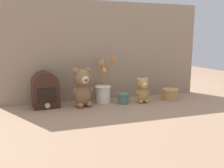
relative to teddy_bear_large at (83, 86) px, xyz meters
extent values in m
plane|color=#8E7056|center=(0.20, -0.01, -0.13)|extent=(4.00, 4.00, 0.00)
cube|color=gray|center=(0.20, 0.16, 0.21)|extent=(1.43, 0.02, 0.68)
ellipsoid|color=olive|center=(0.00, 0.00, -0.06)|extent=(0.12, 0.11, 0.14)
sphere|color=olive|center=(0.00, 0.00, 0.05)|extent=(0.11, 0.11, 0.11)
sphere|color=#D1B289|center=(0.01, -0.04, 0.05)|extent=(0.05, 0.05, 0.05)
sphere|color=black|center=(0.01, -0.06, 0.05)|extent=(0.01, 0.01, 0.01)
sphere|color=olive|center=(0.04, 0.01, 0.10)|extent=(0.04, 0.04, 0.04)
sphere|color=olive|center=(-0.04, 0.00, 0.10)|extent=(0.04, 0.04, 0.04)
ellipsoid|color=olive|center=(0.05, 0.00, -0.03)|extent=(0.04, 0.05, 0.07)
ellipsoid|color=olive|center=(-0.05, -0.01, -0.03)|extent=(0.04, 0.05, 0.07)
ellipsoid|color=olive|center=(0.03, -0.02, -0.11)|extent=(0.05, 0.06, 0.04)
ellipsoid|color=olive|center=(-0.02, -0.03, -0.11)|extent=(0.05, 0.06, 0.04)
ellipsoid|color=tan|center=(0.40, -0.02, -0.08)|extent=(0.07, 0.06, 0.10)
sphere|color=tan|center=(0.40, -0.02, 0.00)|extent=(0.08, 0.08, 0.08)
sphere|color=beige|center=(0.40, -0.05, -0.01)|extent=(0.04, 0.04, 0.04)
sphere|color=black|center=(0.40, -0.07, -0.01)|extent=(0.01, 0.01, 0.01)
sphere|color=tan|center=(0.43, -0.02, 0.03)|extent=(0.03, 0.03, 0.03)
sphere|color=tan|center=(0.38, -0.02, 0.03)|extent=(0.03, 0.03, 0.03)
ellipsoid|color=tan|center=(0.44, -0.03, -0.06)|extent=(0.02, 0.03, 0.05)
ellipsoid|color=tan|center=(0.37, -0.03, -0.06)|extent=(0.02, 0.03, 0.05)
ellipsoid|color=tan|center=(0.42, -0.05, -0.12)|extent=(0.03, 0.04, 0.03)
ellipsoid|color=tan|center=(0.38, -0.05, -0.12)|extent=(0.03, 0.04, 0.03)
cylinder|color=silver|center=(0.15, 0.05, -0.07)|extent=(0.10, 0.10, 0.11)
torus|color=silver|center=(0.15, 0.05, -0.02)|extent=(0.11, 0.11, 0.01)
cylinder|color=#9E7542|center=(0.15, 0.02, 0.04)|extent=(0.04, 0.01, 0.11)
ellipsoid|color=gold|center=(0.14, 0.00, 0.10)|extent=(0.03, 0.02, 0.04)
cylinder|color=#9E7542|center=(0.20, 0.06, 0.07)|extent=(0.01, 0.06, 0.17)
ellipsoid|color=orange|center=(0.22, 0.07, 0.15)|extent=(0.02, 0.04, 0.06)
cylinder|color=#9E7542|center=(0.15, 0.08, 0.06)|extent=(0.01, 0.01, 0.15)
ellipsoid|color=tan|center=(0.15, 0.08, 0.13)|extent=(0.03, 0.03, 0.06)
cylinder|color=#9E7542|center=(0.14, 0.09, 0.05)|extent=(0.03, 0.01, 0.14)
ellipsoid|color=orange|center=(0.14, 0.10, 0.12)|extent=(0.04, 0.03, 0.06)
cylinder|color=#9E7542|center=(0.16, 0.08, 0.04)|extent=(0.03, 0.01, 0.12)
ellipsoid|color=#C65B28|center=(0.17, 0.09, 0.11)|extent=(0.04, 0.03, 0.05)
cube|color=#381E14|center=(-0.23, 0.06, -0.06)|extent=(0.17, 0.14, 0.15)
cylinder|color=#381E14|center=(-0.23, 0.06, 0.02)|extent=(0.17, 0.14, 0.16)
cube|color=black|center=(-0.22, -0.01, -0.04)|extent=(0.10, 0.02, 0.08)
cylinder|color=#D6BC7A|center=(-0.22, -0.01, -0.10)|extent=(0.03, 0.01, 0.03)
cylinder|color=#47705B|center=(0.27, -0.01, -0.10)|extent=(0.07, 0.07, 0.06)
cylinder|color=#47705B|center=(0.27, -0.01, -0.07)|extent=(0.08, 0.08, 0.01)
cylinder|color=tan|center=(0.63, -0.01, -0.10)|extent=(0.11, 0.11, 0.06)
cylinder|color=tan|center=(0.63, -0.01, -0.06)|extent=(0.12, 0.12, 0.01)
camera|label=1|loc=(-0.28, -1.45, 0.29)|focal=38.00mm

